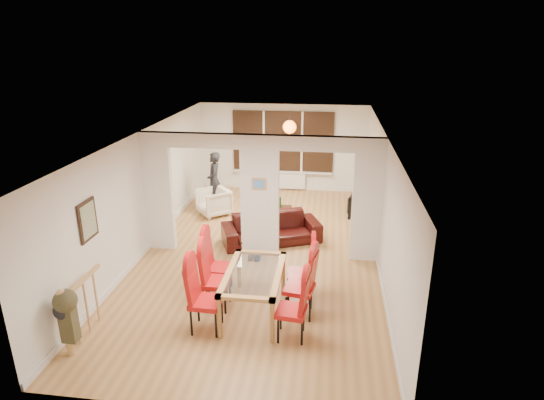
% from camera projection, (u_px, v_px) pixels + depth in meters
% --- Properties ---
extents(floor, '(5.00, 9.00, 0.01)m').
position_uv_depth(floor, '(260.00, 253.00, 9.89)').
color(floor, '#AF7C46').
rests_on(floor, ground).
extents(room_walls, '(5.00, 9.00, 2.60)m').
position_uv_depth(room_walls, '(260.00, 196.00, 9.46)').
color(room_walls, silver).
rests_on(room_walls, floor).
extents(divider_wall, '(5.00, 0.18, 2.60)m').
position_uv_depth(divider_wall, '(260.00, 196.00, 9.46)').
color(divider_wall, white).
rests_on(divider_wall, floor).
extents(bay_window_blinds, '(3.00, 0.08, 1.80)m').
position_uv_depth(bay_window_blinds, '(283.00, 141.00, 13.53)').
color(bay_window_blinds, black).
rests_on(bay_window_blinds, room_walls).
extents(radiator, '(1.40, 0.08, 0.50)m').
position_uv_depth(radiator, '(282.00, 180.00, 13.90)').
color(radiator, white).
rests_on(radiator, floor).
extents(pendant_light, '(0.36, 0.36, 0.36)m').
position_uv_depth(pendant_light, '(290.00, 127.00, 12.21)').
color(pendant_light, orange).
rests_on(pendant_light, room_walls).
extents(stair_newel, '(0.40, 1.20, 1.10)m').
position_uv_depth(stair_newel, '(84.00, 303.00, 6.99)').
color(stair_newel, tan).
rests_on(stair_newel, floor).
extents(wall_poster, '(0.04, 0.52, 0.67)m').
position_uv_depth(wall_poster, '(88.00, 220.00, 7.42)').
color(wall_poster, gray).
rests_on(wall_poster, room_walls).
extents(pillar_photo, '(0.30, 0.03, 0.25)m').
position_uv_depth(pillar_photo, '(259.00, 184.00, 9.26)').
color(pillar_photo, '#4C8CD8').
rests_on(pillar_photo, divider_wall).
extents(dining_table, '(0.92, 1.64, 0.77)m').
position_uv_depth(dining_table, '(254.00, 292.00, 7.62)').
color(dining_table, '#AA763F').
rests_on(dining_table, floor).
extents(dining_chair_la, '(0.49, 0.49, 1.18)m').
position_uv_depth(dining_chair_la, '(206.00, 297.00, 7.10)').
color(dining_chair_la, '#B31213').
rests_on(dining_chair_la, floor).
extents(dining_chair_lb, '(0.47, 0.47, 1.14)m').
position_uv_depth(dining_chair_lb, '(216.00, 278.00, 7.71)').
color(dining_chair_lb, '#B31213').
rests_on(dining_chair_lb, floor).
extents(dining_chair_lc, '(0.48, 0.48, 1.14)m').
position_uv_depth(dining_chair_lc, '(218.00, 264.00, 8.19)').
color(dining_chair_lc, '#B31213').
rests_on(dining_chair_lc, floor).
extents(dining_chair_ra, '(0.49, 0.49, 1.10)m').
position_uv_depth(dining_chair_ra, '(291.00, 306.00, 6.92)').
color(dining_chair_ra, '#B31213').
rests_on(dining_chair_ra, floor).
extents(dining_chair_rb, '(0.55, 0.55, 1.18)m').
position_uv_depth(dining_chair_rb, '(299.00, 283.00, 7.49)').
color(dining_chair_rb, '#B31213').
rests_on(dining_chair_rb, floor).
extents(dining_chair_rc, '(0.49, 0.49, 1.13)m').
position_uv_depth(dining_chair_rc, '(300.00, 270.00, 7.98)').
color(dining_chair_rc, '#B31213').
rests_on(dining_chair_rc, floor).
extents(sofa, '(2.36, 1.63, 0.64)m').
position_uv_depth(sofa, '(271.00, 229.00, 10.32)').
color(sofa, black).
rests_on(sofa, floor).
extents(armchair, '(1.06, 1.06, 0.70)m').
position_uv_depth(armchair, '(214.00, 202.00, 11.92)').
color(armchair, beige).
rests_on(armchair, floor).
extents(person, '(0.64, 0.50, 1.56)m').
position_uv_depth(person, '(214.00, 181.00, 12.26)').
color(person, black).
rests_on(person, floor).
extents(television, '(1.04, 0.41, 0.60)m').
position_uv_depth(television, '(350.00, 202.00, 12.08)').
color(television, black).
rests_on(television, floor).
extents(coffee_table, '(0.96, 0.60, 0.21)m').
position_uv_depth(coffee_table, '(274.00, 211.00, 11.99)').
color(coffee_table, '#311C11').
rests_on(coffee_table, floor).
extents(bottle, '(0.08, 0.08, 0.31)m').
position_uv_depth(bottle, '(280.00, 202.00, 11.89)').
color(bottle, '#143F19').
rests_on(bottle, coffee_table).
extents(bowl, '(0.20, 0.20, 0.05)m').
position_uv_depth(bowl, '(273.00, 206.00, 12.00)').
color(bowl, '#311C11').
rests_on(bowl, coffee_table).
extents(shoes, '(0.23, 0.25, 0.10)m').
position_uv_depth(shoes, '(254.00, 257.00, 9.58)').
color(shoes, black).
rests_on(shoes, floor).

